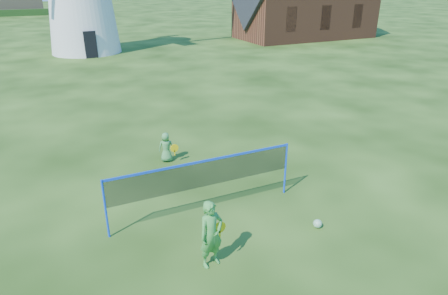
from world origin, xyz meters
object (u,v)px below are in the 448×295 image
player_girl (211,234)px  player_boy (166,147)px  badminton_net (204,175)px  chapel (306,3)px  play_ball (318,224)px

player_girl → player_boy: player_girl is taller
badminton_net → chapel: bearing=50.0°
player_girl → badminton_net: bearing=59.8°
badminton_net → play_ball: size_ratio=22.95×
badminton_net → player_girl: player_girl is taller
chapel → player_boy: (-21.95, -22.76, -2.83)m
badminton_net → player_boy: size_ratio=4.94×
play_ball → player_girl: bearing=-177.5°
chapel → play_ball: chapel is taller
player_boy → chapel: bearing=-116.2°
chapel → player_girl: size_ratio=9.00×
badminton_net → player_boy: badminton_net is taller
player_boy → badminton_net: bearing=106.6°
player_girl → play_ball: bearing=-9.4°
badminton_net → player_girl: 2.09m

